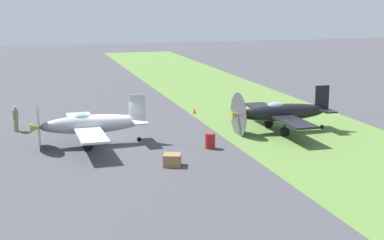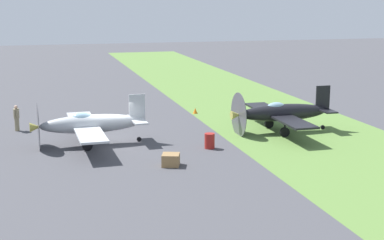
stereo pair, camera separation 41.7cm
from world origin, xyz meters
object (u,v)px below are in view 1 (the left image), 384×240
fuel_drum (210,141)px  airplane_lead (89,124)px  ground_crew_chief (16,118)px  runway_marker_cone (194,111)px  airplane_wingman (281,112)px  supply_crate (172,160)px

fuel_drum → airplane_lead: bearing=68.6°
ground_crew_chief → runway_marker_cone: 13.35m
fuel_drum → airplane_wingman: bearing=-63.9°
airplane_wingman → supply_crate: 10.58m
runway_marker_cone → airplane_wingman: bearing=-153.2°
fuel_drum → runway_marker_cone: (10.40, -1.98, -0.23)m
fuel_drum → supply_crate: fuel_drum is taller
airplane_lead → ground_crew_chief: (5.12, 4.35, -0.39)m
airplane_wingman → supply_crate: size_ratio=9.67×
ground_crew_chief → supply_crate: size_ratio=1.92×
airplane_lead → fuel_drum: 7.30m
airplane_wingman → runway_marker_cone: 8.54m
airplane_lead → runway_marker_cone: bearing=-50.2°
airplane_lead → supply_crate: airplane_lead is taller
airplane_lead → supply_crate: size_ratio=9.63×
supply_crate → runway_marker_cone: supply_crate is taller
fuel_drum → runway_marker_cone: bearing=-10.8°
airplane_lead → airplane_wingman: bearing=-90.9°
ground_crew_chief → runway_marker_cone: bearing=-54.5°
airplane_lead → runway_marker_cone: 11.72m
runway_marker_cone → ground_crew_chief: bearing=101.4°
supply_crate → runway_marker_cone: (13.33, -5.00, -0.10)m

